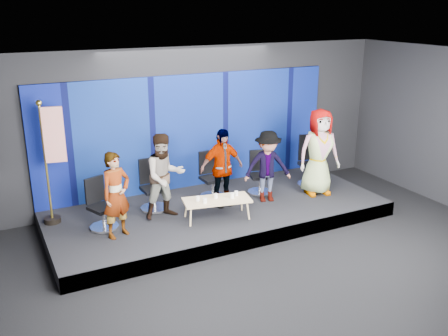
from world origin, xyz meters
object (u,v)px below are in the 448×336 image
at_px(panelist_b, 165,176).
at_px(chair_b, 153,193).
at_px(panelist_d, 268,166).
at_px(mug_d, 232,196).
at_px(panelist_c, 222,168).
at_px(mug_c, 216,196).
at_px(mug_b, 205,201).
at_px(mug_e, 236,193).
at_px(flag_stand, 52,160).
at_px(chair_d, 259,179).
at_px(chair_e, 311,169).
at_px(chair_a, 102,212).
at_px(panelist_e, 319,152).
at_px(panelist_a, 116,195).
at_px(mug_a, 198,199).
at_px(coffee_table, 217,201).
at_px(chair_c, 211,183).

bearing_deg(panelist_b, chair_b, 98.31).
xyz_separation_m(panelist_d, mug_d, (-1.08, -0.44, -0.32)).
xyz_separation_m(panelist_c, mug_c, (-0.39, -0.52, -0.38)).
height_order(mug_b, mug_e, mug_b).
height_order(mug_b, flag_stand, flag_stand).
distance_m(chair_d, mug_e, 1.35).
distance_m(chair_e, mug_d, 2.63).
height_order(chair_a, chair_e, chair_e).
bearing_deg(mug_e, panelist_e, 6.24).
bearing_deg(panelist_b, panelist_a, -160.33).
distance_m(mug_b, mug_d, 0.59).
relative_size(panelist_c, chair_e, 1.39).
bearing_deg(panelist_e, mug_b, -162.69).
xyz_separation_m(mug_a, flag_stand, (-2.48, 1.14, 0.83)).
height_order(chair_d, mug_b, chair_d).
xyz_separation_m(chair_d, coffee_table, (-1.48, -0.85, 0.06)).
distance_m(mug_c, flag_stand, 3.20).
bearing_deg(panelist_b, chair_a, 176.36).
xyz_separation_m(panelist_a, panelist_c, (2.36, 0.48, 0.03)).
bearing_deg(mug_d, mug_c, 153.94).
distance_m(chair_b, mug_c, 1.37).
bearing_deg(chair_e, panelist_b, -165.91).
bearing_deg(chair_b, panelist_a, -138.86).
relative_size(chair_d, panelist_d, 0.62).
bearing_deg(chair_d, panelist_c, -150.09).
distance_m(mug_a, mug_d, 0.69).
relative_size(panelist_a, chair_e, 1.35).
height_order(panelist_b, coffee_table, panelist_b).
height_order(panelist_c, coffee_table, panelist_c).
bearing_deg(mug_c, panelist_e, 3.93).
height_order(panelist_c, panelist_d, panelist_c).
distance_m(chair_c, coffee_table, 1.16).
bearing_deg(mug_a, chair_a, 164.84).
bearing_deg(panelist_e, mug_a, -165.98).
xyz_separation_m(panelist_e, mug_c, (-2.61, -0.18, -0.51)).
bearing_deg(panelist_c, panelist_b, -179.25).
xyz_separation_m(panelist_d, mug_c, (-1.37, -0.30, -0.33)).
xyz_separation_m(chair_a, panelist_c, (2.55, 0.02, 0.50)).
distance_m(chair_a, mug_a, 1.85).
xyz_separation_m(panelist_a, panelist_d, (3.34, 0.26, -0.02)).
height_order(mug_b, mug_c, mug_b).
bearing_deg(panelist_d, chair_c, 159.44).
bearing_deg(chair_a, mug_e, -34.44).
bearing_deg(mug_a, mug_d, -14.12).
xyz_separation_m(chair_a, chair_b, (1.18, 0.45, 0.02)).
bearing_deg(coffee_table, panelist_c, 55.78).
distance_m(chair_b, panelist_e, 3.73).
xyz_separation_m(chair_d, panelist_d, (-0.10, -0.49, 0.46)).
relative_size(mug_a, mug_d, 0.89).
distance_m(panelist_e, mug_e, 2.26).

